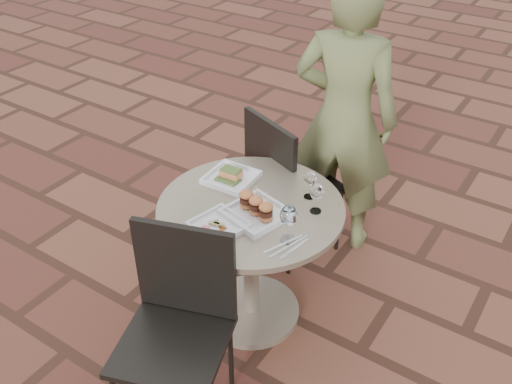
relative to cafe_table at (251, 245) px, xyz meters
The scene contains 13 objects.
ground 0.53m from the cafe_table, 25.57° to the left, with size 60.00×60.00×0.00m, color brown.
cafe_table is the anchor object (origin of this frame).
chair_far 0.57m from the cafe_table, 104.34° to the left, with size 0.57×0.57×0.93m.
chair_near 0.60m from the cafe_table, 86.56° to the right, with size 0.56×0.56×0.93m.
diner 0.94m from the cafe_table, 86.18° to the left, with size 0.61×0.40×1.67m, color #5E6638.
plate_salmon 0.36m from the cafe_table, 148.11° to the left, with size 0.25×0.25×0.06m.
plate_sliders 0.30m from the cafe_table, 39.51° to the right, with size 0.31×0.31×0.17m.
plate_tuna 0.34m from the cafe_table, 96.86° to the right, with size 0.27×0.27×0.03m.
wine_glass_right 0.48m from the cafe_table, 23.80° to the right, with size 0.08×0.08×0.18m.
wine_glass_mid 0.45m from the cafe_table, 47.75° to the left, with size 0.06×0.06×0.15m.
wine_glass_far 0.47m from the cafe_table, 25.01° to the left, with size 0.07×0.07×0.15m.
steel_ramekin 0.40m from the cafe_table, 144.98° to the left, with size 0.06×0.06×0.04m, color silver.
cutlery_set 0.43m from the cafe_table, 27.43° to the right, with size 0.10×0.22×0.00m, color silver, non-canonical shape.
Camera 1 is at (1.04, -1.91, 2.33)m, focal length 40.00 mm.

